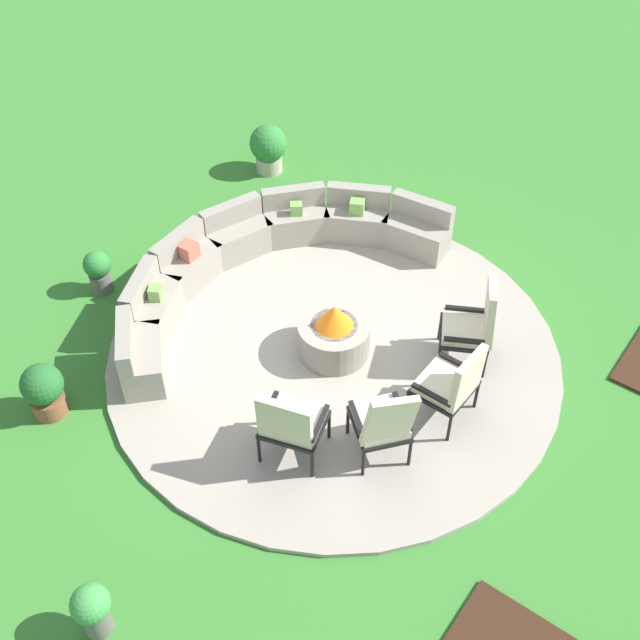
% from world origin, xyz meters
% --- Properties ---
extents(ground_plane, '(24.00, 24.00, 0.00)m').
position_xyz_m(ground_plane, '(0.00, 0.00, 0.00)').
color(ground_plane, '#387A2D').
extents(patio_circle, '(5.32, 5.32, 0.06)m').
position_xyz_m(patio_circle, '(0.00, 0.00, 0.03)').
color(patio_circle, '#9E9384').
rests_on(patio_circle, ground_plane).
extents(fire_pit, '(0.85, 0.85, 0.71)m').
position_xyz_m(fire_pit, '(0.00, 0.00, 0.33)').
color(fire_pit, gray).
rests_on(fire_pit, patio_circle).
extents(curved_stone_bench, '(4.48, 2.66, 0.72)m').
position_xyz_m(curved_stone_bench, '(0.54, 1.55, 0.35)').
color(curved_stone_bench, gray).
rests_on(curved_stone_bench, patio_circle).
extents(lounge_chair_front_left, '(0.74, 0.75, 1.04)m').
position_xyz_m(lounge_chair_front_left, '(-1.48, -0.52, 0.61)').
color(lounge_chair_front_left, black).
rests_on(lounge_chair_front_left, patio_circle).
extents(lounge_chair_front_right, '(0.79, 0.83, 1.12)m').
position_xyz_m(lounge_chair_front_right, '(-0.94, -1.27, 0.62)').
color(lounge_chair_front_right, black).
rests_on(lounge_chair_front_right, patio_circle).
extents(lounge_chair_back_left, '(0.62, 0.57, 1.02)m').
position_xyz_m(lounge_chair_back_left, '(-0.06, -1.56, 0.60)').
color(lounge_chair_back_left, black).
rests_on(lounge_chair_back_left, patio_circle).
extents(lounge_chair_back_right, '(0.77, 0.78, 1.15)m').
position_xyz_m(lounge_chair_back_right, '(0.83, -1.34, 0.63)').
color(lounge_chair_back_right, black).
rests_on(lounge_chair_back_right, patio_circle).
extents(potted_plant_1, '(0.56, 0.56, 0.75)m').
position_xyz_m(potted_plant_1, '(2.56, 3.04, 0.41)').
color(potted_plant_1, '#A89E8E').
rests_on(potted_plant_1, ground_plane).
extents(potted_plant_2, '(0.46, 0.46, 0.68)m').
position_xyz_m(potted_plant_2, '(-2.56, 2.02, 0.36)').
color(potted_plant_2, brown).
rests_on(potted_plant_2, ground_plane).
extents(potted_plant_3, '(0.35, 0.35, 0.63)m').
position_xyz_m(potted_plant_3, '(-3.94, -0.27, 0.36)').
color(potted_plant_3, '#605B56').
rests_on(potted_plant_3, ground_plane).
extents(potted_plant_4, '(0.35, 0.35, 0.60)m').
position_xyz_m(potted_plant_4, '(-0.83, 3.06, 0.33)').
color(potted_plant_4, '#605B56').
rests_on(potted_plant_4, ground_plane).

